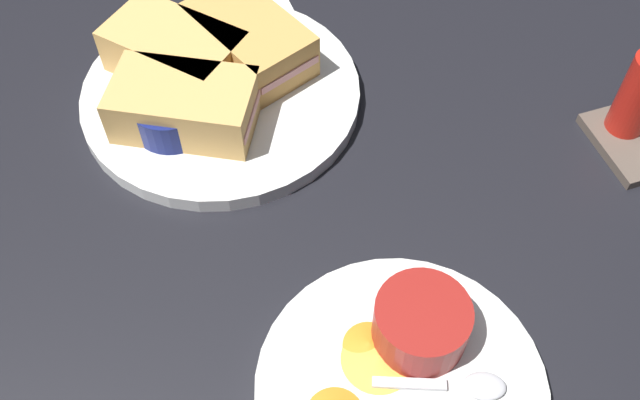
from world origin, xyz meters
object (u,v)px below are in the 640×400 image
at_px(sandwich_half_near, 249,39).
at_px(plate_chips_companion, 401,389).
at_px(spoon_by_gravy_ramekin, 466,385).
at_px(plate_sandwich_main, 222,94).
at_px(ramekin_light_gravy, 421,322).
at_px(ramekin_dark_sauce, 171,111).
at_px(spoon_by_dark_ramekin, 225,94).
at_px(sandwich_half_extra, 184,105).
at_px(sandwich_half_far, 175,51).

height_order(sandwich_half_near, plate_chips_companion, sandwich_half_near).
bearing_deg(spoon_by_gravy_ramekin, plate_sandwich_main, -164.87).
bearing_deg(spoon_by_gravy_ramekin, ramekin_light_gravy, -161.57).
bearing_deg(sandwich_half_near, plate_chips_companion, 1.85).
height_order(plate_chips_companion, spoon_by_gravy_ramekin, spoon_by_gravy_ramekin).
bearing_deg(ramekin_dark_sauce, plate_chips_companion, 18.97).
bearing_deg(ramekin_light_gravy, spoon_by_gravy_ramekin, 18.43).
bearing_deg(spoon_by_gravy_ramekin, plate_chips_companion, -111.26).
height_order(spoon_by_dark_ramekin, spoon_by_gravy_ramekin, same).
xyz_separation_m(sandwich_half_extra, spoon_by_dark_ramekin, (-0.02, 0.04, -0.02)).
bearing_deg(spoon_by_gravy_ramekin, sandwich_half_far, -161.90).
xyz_separation_m(sandwich_half_extra, ramekin_light_gravy, (0.27, 0.12, -0.00)).
bearing_deg(ramekin_light_gravy, spoon_by_dark_ramekin, -165.22).
height_order(sandwich_half_extra, ramekin_dark_sauce, sandwich_half_extra).
bearing_deg(sandwich_half_extra, ramekin_light_gravy, 23.74).
distance_m(ramekin_dark_sauce, plate_chips_companion, 0.33).
bearing_deg(plate_chips_companion, sandwich_half_extra, -163.13).
xyz_separation_m(ramekin_dark_sauce, plate_chips_companion, (0.31, 0.11, -0.03)).
height_order(sandwich_half_near, ramekin_light_gravy, sandwich_half_near).
bearing_deg(sandwich_half_extra, sandwich_half_far, 174.54).
bearing_deg(ramekin_dark_sauce, spoon_by_gravy_ramekin, 24.75).
bearing_deg(ramekin_light_gravy, ramekin_dark_sauce, -154.16).
xyz_separation_m(plate_sandwich_main, sandwich_half_far, (-0.04, -0.03, 0.03)).
bearing_deg(sandwich_half_extra, ramekin_dark_sauce, -97.98).
relative_size(sandwich_half_near, spoon_by_dark_ramekin, 1.52).
height_order(sandwich_half_near, spoon_by_dark_ramekin, sandwich_half_near).
distance_m(sandwich_half_near, ramekin_light_gravy, 0.34).
bearing_deg(ramekin_light_gravy, sandwich_half_far, -161.95).
height_order(sandwich_half_far, plate_chips_companion, sandwich_half_far).
bearing_deg(plate_sandwich_main, plate_chips_companion, 8.78).
bearing_deg(sandwich_half_extra, spoon_by_dark_ramekin, 116.53).
relative_size(sandwich_half_extra, spoon_by_gravy_ramekin, 1.55).
xyz_separation_m(plate_sandwich_main, ramekin_dark_sauce, (0.03, -0.05, 0.03)).
relative_size(sandwich_half_near, ramekin_dark_sauce, 1.94).
bearing_deg(spoon_by_dark_ramekin, plate_sandwich_main, -170.33).
distance_m(sandwich_half_extra, ramekin_dark_sauce, 0.01).
xyz_separation_m(sandwich_half_far, spoon_by_dark_ramekin, (0.05, 0.04, -0.02)).
bearing_deg(sandwich_half_near, ramekin_light_gravy, 6.60).
xyz_separation_m(sandwich_half_far, ramekin_light_gravy, (0.35, 0.11, -0.00)).
bearing_deg(plate_sandwich_main, ramekin_light_gravy, 14.58).
bearing_deg(ramekin_dark_sauce, ramekin_light_gravy, 25.84).
bearing_deg(spoon_by_gravy_ramekin, ramekin_dark_sauce, -155.25).
relative_size(sandwich_half_extra, ramekin_dark_sauce, 1.96).
distance_m(plate_sandwich_main, sandwich_half_extra, 0.06).
bearing_deg(sandwich_half_far, spoon_by_dark_ramekin, 33.99).
distance_m(plate_sandwich_main, plate_chips_companion, 0.34).
xyz_separation_m(plate_sandwich_main, spoon_by_gravy_ramekin, (0.36, 0.10, 0.01)).
height_order(ramekin_dark_sauce, plate_chips_companion, ramekin_dark_sauce).
xyz_separation_m(ramekin_dark_sauce, ramekin_light_gravy, (0.28, 0.13, 0.00)).
distance_m(plate_sandwich_main, ramekin_dark_sauce, 0.07).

